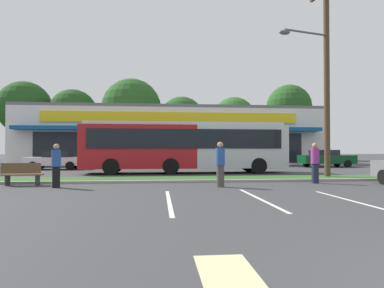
{
  "coord_description": "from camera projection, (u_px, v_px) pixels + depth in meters",
  "views": [
    {
      "loc": [
        -3.78,
        -2.51,
        1.49
      ],
      "look_at": [
        -1.76,
        18.1,
        1.87
      ],
      "focal_mm": 31.37,
      "sensor_mm": 36.0,
      "label": 1
    }
  ],
  "objects": [
    {
      "name": "grass_median",
      "position": [
        235.0,
        179.0,
        16.78
      ],
      "size": [
        56.0,
        2.2,
        0.12
      ],
      "primitive_type": "cube",
      "color": "#2D5B23",
      "rests_on": "ground_plane"
    },
    {
      "name": "curb_lip",
      "position": [
        241.0,
        181.0,
        15.56
      ],
      "size": [
        56.0,
        0.24,
        0.12
      ],
      "primitive_type": "cube",
      "color": "#99968C",
      "rests_on": "ground_plane"
    },
    {
      "name": "parking_stripe_0",
      "position": [
        169.0,
        201.0,
        9.71
      ],
      "size": [
        0.12,
        4.8,
        0.01
      ],
      "primitive_type": "cube",
      "color": "silver",
      "rests_on": "ground_plane"
    },
    {
      "name": "parking_stripe_1",
      "position": [
        260.0,
        199.0,
        10.2
      ],
      "size": [
        0.12,
        4.8,
        0.01
      ],
      "primitive_type": "cube",
      "color": "silver",
      "rests_on": "ground_plane"
    },
    {
      "name": "parking_stripe_2",
      "position": [
        356.0,
        202.0,
        9.62
      ],
      "size": [
        0.12,
        4.8,
        0.01
      ],
      "primitive_type": "cube",
      "color": "silver",
      "rests_on": "ground_plane"
    },
    {
      "name": "lot_arrow",
      "position": [
        230.0,
        276.0,
        3.94
      ],
      "size": [
        0.7,
        1.6,
        0.01
      ],
      "primitive_type": "cube",
      "color": "beige",
      "rests_on": "ground_plane"
    },
    {
      "name": "storefront_building",
      "position": [
        170.0,
        137.0,
        38.0
      ],
      "size": [
        31.02,
        12.39,
        6.01
      ],
      "color": "silver",
      "rests_on": "ground_plane"
    },
    {
      "name": "tree_far_left",
      "position": [
        25.0,
        108.0,
        47.59
      ],
      "size": [
        7.49,
        7.49,
        11.26
      ],
      "color": "#473323",
      "rests_on": "ground_plane"
    },
    {
      "name": "tree_left",
      "position": [
        73.0,
        113.0,
        47.53
      ],
      "size": [
        6.77,
        6.77,
        10.12
      ],
      "color": "#473323",
      "rests_on": "ground_plane"
    },
    {
      "name": "tree_mid_left",
      "position": [
        132.0,
        108.0,
        47.61
      ],
      "size": [
        8.37,
        8.37,
        11.63
      ],
      "color": "#473323",
      "rests_on": "ground_plane"
    },
    {
      "name": "tree_mid",
      "position": [
        182.0,
        119.0,
        48.85
      ],
      "size": [
        6.47,
        6.47,
        9.29
      ],
      "color": "#473323",
      "rests_on": "ground_plane"
    },
    {
      "name": "tree_mid_right",
      "position": [
        234.0,
        119.0,
        49.52
      ],
      "size": [
        6.38,
        6.38,
        9.33
      ],
      "color": "#473323",
      "rests_on": "ground_plane"
    },
    {
      "name": "tree_right",
      "position": [
        289.0,
        107.0,
        49.59
      ],
      "size": [
        6.55,
        6.55,
        11.17
      ],
      "color": "#473323",
      "rests_on": "ground_plane"
    },
    {
      "name": "utility_pole",
      "position": [
        325.0,
        72.0,
        17.53
      ],
      "size": [
        3.16,
        2.36,
        10.46
      ],
      "color": "#4C3826",
      "rests_on": "ground_plane"
    },
    {
      "name": "city_bus",
      "position": [
        185.0,
        146.0,
        21.66
      ],
      "size": [
        13.06,
        2.81,
        3.25
      ],
      "rotation": [
        0.0,
        0.0,
        0.01
      ],
      "color": "#AD191E",
      "rests_on": "ground_plane"
    },
    {
      "name": "bus_stop_bench",
      "position": [
        22.0,
        174.0,
        14.07
      ],
      "size": [
        1.6,
        0.45,
        0.95
      ],
      "rotation": [
        0.0,
        0.0,
        3.14
      ],
      "color": "brown",
      "rests_on": "ground_plane"
    },
    {
      "name": "car_0",
      "position": [
        326.0,
        158.0,
        29.43
      ],
      "size": [
        4.63,
        1.96,
        1.51
      ],
      "color": "#0C3F1E",
      "rests_on": "ground_plane"
    },
    {
      "name": "car_3",
      "position": [
        56.0,
        160.0,
        25.73
      ],
      "size": [
        4.32,
        1.94,
        1.4
      ],
      "rotation": [
        0.0,
        0.0,
        3.14
      ],
      "color": "silver",
      "rests_on": "ground_plane"
    },
    {
      "name": "pedestrian_near_bench",
      "position": [
        315.0,
        163.0,
        15.06
      ],
      "size": [
        0.37,
        0.37,
        1.82
      ],
      "rotation": [
        0.0,
        0.0,
        5.01
      ],
      "color": "#1E2338",
      "rests_on": "ground_plane"
    },
    {
      "name": "pedestrian_by_pole",
      "position": [
        220.0,
        164.0,
        13.52
      ],
      "size": [
        0.37,
        0.37,
        1.82
      ],
      "rotation": [
        0.0,
        0.0,
        4.1
      ],
      "color": "#47423D",
      "rests_on": "ground_plane"
    },
    {
      "name": "pedestrian_mid",
      "position": [
        56.0,
        166.0,
        13.26
      ],
      "size": [
        0.35,
        0.35,
        1.74
      ],
      "rotation": [
        0.0,
        0.0,
        3.18
      ],
      "color": "black",
      "rests_on": "ground_plane"
    }
  ]
}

